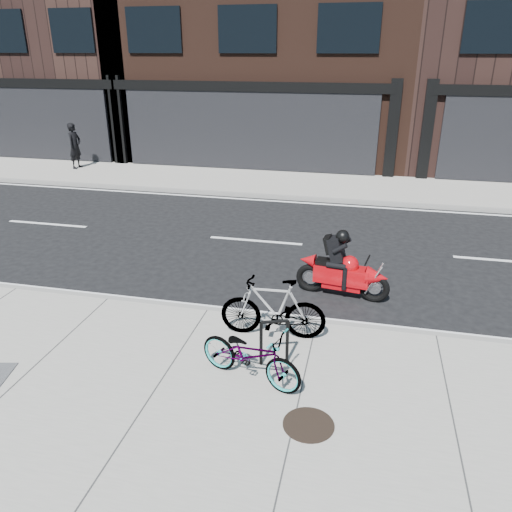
% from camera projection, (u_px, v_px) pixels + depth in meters
% --- Properties ---
extents(ground, '(120.00, 120.00, 0.00)m').
position_uv_depth(ground, '(236.00, 272.00, 10.97)').
color(ground, black).
rests_on(ground, ground).
extents(sidewalk_near, '(60.00, 6.00, 0.13)m').
position_uv_depth(sidewalk_near, '(136.00, 424.00, 6.45)').
color(sidewalk_near, gray).
rests_on(sidewalk_near, ground).
extents(sidewalk_far, '(60.00, 3.50, 0.13)m').
position_uv_depth(sidewalk_far, '(291.00, 184.00, 17.93)').
color(sidewalk_far, gray).
rests_on(sidewalk_far, ground).
extents(building_midwest, '(10.00, 10.00, 12.00)m').
position_uv_depth(building_midwest, '(72.00, 17.00, 24.17)').
color(building_midwest, black).
rests_on(building_midwest, ground).
extents(bike_rack, '(0.42, 0.19, 0.75)m').
position_uv_depth(bike_rack, '(274.00, 338.00, 7.42)').
color(bike_rack, black).
rests_on(bike_rack, sidewalk_near).
extents(bicycle_front, '(1.72, 1.05, 0.85)m').
position_uv_depth(bicycle_front, '(250.00, 354.00, 7.04)').
color(bicycle_front, gray).
rests_on(bicycle_front, sidewalk_near).
extents(bicycle_rear, '(1.76, 0.59, 1.04)m').
position_uv_depth(bicycle_rear, '(273.00, 308.00, 8.11)').
color(bicycle_rear, gray).
rests_on(bicycle_rear, sidewalk_near).
extents(motorcycle, '(1.86, 0.64, 1.39)m').
position_uv_depth(motorcycle, '(347.00, 271.00, 9.68)').
color(motorcycle, black).
rests_on(motorcycle, ground).
extents(pedestrian, '(0.47, 0.67, 1.76)m').
position_uv_depth(pedestrian, '(75.00, 146.00, 19.68)').
color(pedestrian, black).
rests_on(pedestrian, sidewalk_far).
extents(manhole_cover, '(0.82, 0.82, 0.02)m').
position_uv_depth(manhole_cover, '(309.00, 425.00, 6.33)').
color(manhole_cover, black).
rests_on(manhole_cover, sidewalk_near).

